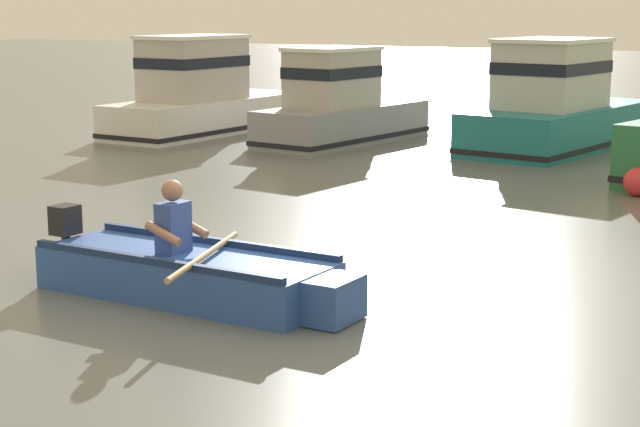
# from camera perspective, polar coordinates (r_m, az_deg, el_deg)

# --- Properties ---
(ground_plane) EXTENTS (120.00, 120.00, 0.00)m
(ground_plane) POSITION_cam_1_polar(r_m,az_deg,el_deg) (11.05, -0.34, -4.00)
(ground_plane) COLOR slate
(rowboat_with_person) EXTENTS (3.72, 1.95, 1.19)m
(rowboat_with_person) POSITION_cam_1_polar(r_m,az_deg,el_deg) (10.68, -6.99, -3.24)
(rowboat_with_person) COLOR #2D519E
(rowboat_with_person) RESTS_ON ground
(moored_boat_white) EXTENTS (2.34, 5.77, 2.24)m
(moored_boat_white) POSITION_cam_1_polar(r_m,az_deg,el_deg) (24.41, -6.41, 6.29)
(moored_boat_white) COLOR white
(moored_boat_white) RESTS_ON ground
(moored_boat_grey) EXTENTS (2.34, 4.72, 2.04)m
(moored_boat_grey) POSITION_cam_1_polar(r_m,az_deg,el_deg) (22.54, 1.05, 5.77)
(moored_boat_grey) COLOR gray
(moored_boat_grey) RESTS_ON ground
(moored_boat_teal) EXTENTS (2.96, 5.64, 2.26)m
(moored_boat_teal) POSITION_cam_1_polar(r_m,az_deg,el_deg) (22.02, 12.75, 5.57)
(moored_boat_teal) COLOR #1E727A
(moored_boat_teal) RESTS_ON ground
(mooring_buoy) EXTENTS (0.45, 0.45, 0.45)m
(mooring_buoy) POSITION_cam_1_polar(r_m,az_deg,el_deg) (16.94, 16.90, 1.67)
(mooring_buoy) COLOR red
(mooring_buoy) RESTS_ON ground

